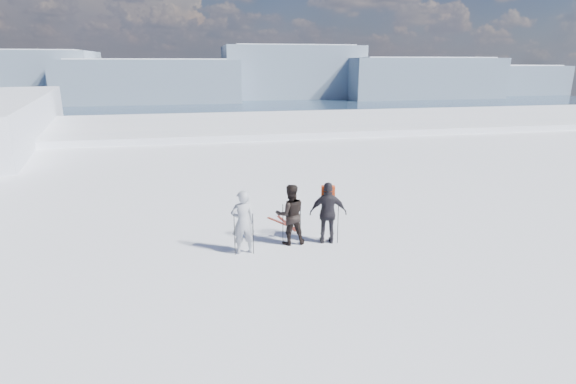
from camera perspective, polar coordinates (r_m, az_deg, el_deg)
The scene contains 8 objects.
lake_basin at distance 42.34m, azimuth -5.44°, elevation -0.51°, with size 820.00×820.00×71.62m.
far_mountain_range at distance 466.55m, azimuth -7.97°, elevation 14.40°, with size 770.00×110.00×53.00m.
skier_grey at distance 13.47m, azimuth -5.74°, elevation -3.83°, with size 0.72×0.47×1.97m, color #9B9EA9.
skier_dark at distance 14.11m, azimuth 0.30°, elevation -2.86°, with size 0.95×0.74×1.95m, color black.
skier_pack at distance 14.22m, azimuth 5.12°, elevation -2.68°, with size 1.17×0.49×1.99m, color black.
backpack at distance 14.10m, azimuth 5.17°, elevation 2.56°, with size 0.42×0.24×0.56m, color red.
ski_poles at distance 13.95m, azimuth 0.22°, elevation -4.49°, with size 3.31×0.56×1.35m.
skis_loose at distance 16.13m, azimuth -0.43°, elevation -4.00°, with size 0.90×1.69×0.03m.
Camera 1 is at (-4.40, -10.35, 5.56)m, focal length 28.00 mm.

